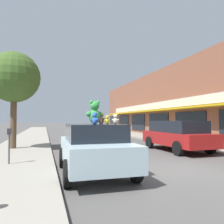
{
  "coord_description": "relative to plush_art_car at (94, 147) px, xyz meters",
  "views": [
    {
      "loc": [
        -4.27,
        -6.56,
        1.71
      ],
      "look_at": [
        -1.5,
        2.39,
        2.05
      ],
      "focal_mm": 35.0,
      "sensor_mm": 36.0,
      "label": 1
    }
  ],
  "objects": [
    {
      "name": "ground_plane",
      "position": [
        2.74,
        -0.31,
        -0.84
      ],
      "size": [
        260.0,
        260.0,
        0.0
      ],
      "primitive_type": "plane",
      "color": "#514F4C"
    },
    {
      "name": "plush_art_car",
      "position": [
        0.0,
        0.0,
        0.0
      ],
      "size": [
        2.13,
        4.08,
        1.57
      ],
      "rotation": [
        0.0,
        0.0,
        -0.03
      ],
      "color": "#ADC6D1",
      "rests_on": "ground_plane"
    },
    {
      "name": "teddy_bear_giant",
      "position": [
        0.08,
        0.29,
        1.12
      ],
      "size": [
        0.6,
        0.39,
        0.79
      ],
      "rotation": [
        0.0,
        0.0,
        3.33
      ],
      "color": "green",
      "rests_on": "plush_art_car"
    },
    {
      "name": "teddy_bear_blue",
      "position": [
        -0.14,
        -0.7,
        0.9
      ],
      "size": [
        0.22,
        0.26,
        0.35
      ],
      "rotation": [
        0.0,
        0.0,
        2.12
      ],
      "color": "blue",
      "rests_on": "plush_art_car"
    },
    {
      "name": "teddy_bear_cream",
      "position": [
        0.67,
        -0.16,
        0.89
      ],
      "size": [
        0.25,
        0.18,
        0.33
      ],
      "rotation": [
        0.0,
        0.0,
        2.76
      ],
      "color": "beige",
      "rests_on": "plush_art_car"
    },
    {
      "name": "teddy_bear_pink",
      "position": [
        0.31,
        0.41,
        0.86
      ],
      "size": [
        0.15,
        0.2,
        0.27
      ],
      "rotation": [
        0.0,
        0.0,
        4.29
      ],
      "color": "pink",
      "rests_on": "plush_art_car"
    },
    {
      "name": "teddy_bear_yellow",
      "position": [
        0.3,
        -0.45,
        0.87
      ],
      "size": [
        0.21,
        0.15,
        0.28
      ],
      "rotation": [
        0.0,
        0.0,
        3.45
      ],
      "color": "yellow",
      "rests_on": "plush_art_car"
    },
    {
      "name": "teddy_bear_brown",
      "position": [
        0.4,
        0.6,
        0.92
      ],
      "size": [
        0.25,
        0.27,
        0.38
      ],
      "rotation": [
        0.0,
        0.0,
        2.24
      ],
      "color": "olive",
      "rests_on": "plush_art_car"
    },
    {
      "name": "parked_car_far_center",
      "position": [
        5.5,
        3.65,
        0.07
      ],
      "size": [
        2.06,
        4.73,
        1.66
      ],
      "color": "maroon",
      "rests_on": "ground_plane"
    },
    {
      "name": "street_tree",
      "position": [
        -3.19,
        6.43,
        3.25
      ],
      "size": [
        2.86,
        2.86,
        5.42
      ],
      "color": "brown",
      "rests_on": "sidewalk_near"
    },
    {
      "name": "parking_meter",
      "position": [
        -2.73,
        1.76,
        0.11
      ],
      "size": [
        0.14,
        0.1,
        1.27
      ],
      "color": "#4C4C51",
      "rests_on": "sidewalk_near"
    }
  ]
}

